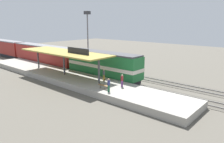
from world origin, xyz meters
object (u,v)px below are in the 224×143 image
object	(u,v)px
locomotive	(103,65)
light_mast	(88,26)
passenger_carriage_front	(44,55)
person_waiting	(109,84)
passenger_carriage_rear	(3,47)
platform_bench	(104,85)
person_boarding	(122,80)
person_walking	(104,74)

from	to	relation	value
locomotive	light_mast	bearing A→B (deg)	57.11
locomotive	passenger_carriage_front	size ratio (longest dim) A/B	0.72
person_waiting	light_mast	bearing A→B (deg)	53.31
passenger_carriage_front	person_waiting	xyz separation A→B (m)	(-6.48, -25.10, -0.46)
passenger_carriage_front	light_mast	world-z (taller)	light_mast
passenger_carriage_rear	light_mast	size ratio (longest dim) A/B	1.71
platform_bench	passenger_carriage_front	size ratio (longest dim) A/B	0.08
light_mast	passenger_carriage_rear	bearing A→B (deg)	106.26
person_waiting	person_boarding	bearing A→B (deg)	1.36
person_waiting	person_walking	distance (m)	5.31
platform_bench	person_boarding	xyz separation A→B (m)	(2.26, -1.22, 0.51)
passenger_carriage_rear	person_walking	size ratio (longest dim) A/B	11.70
passenger_carriage_rear	light_mast	world-z (taller)	light_mast
platform_bench	locomotive	xyz separation A→B (m)	(6.00, 5.82, 1.07)
locomotive	person_walking	size ratio (longest dim) A/B	8.44
passenger_carriage_rear	person_waiting	bearing A→B (deg)	-98.03
platform_bench	person_waiting	distance (m)	1.46
person_boarding	person_waiting	bearing A→B (deg)	-178.64
locomotive	light_mast	xyz separation A→B (m)	(7.80, 12.06, 5.99)
passenger_carriage_rear	person_waiting	xyz separation A→B (m)	(-6.48, -45.90, -0.46)
platform_bench	person_walking	bearing A→B (deg)	43.13
platform_bench	passenger_carriage_front	xyz separation A→B (m)	(6.00, 23.82, 0.97)
passenger_carriage_rear	person_boarding	size ratio (longest dim) A/B	11.70
person_waiting	platform_bench	bearing A→B (deg)	69.52
person_walking	person_boarding	xyz separation A→B (m)	(-0.69, -3.99, 0.00)
passenger_carriage_front	person_walking	size ratio (longest dim) A/B	11.70
person_waiting	person_walking	xyz separation A→B (m)	(3.43, 4.05, 0.00)
platform_bench	person_boarding	bearing A→B (deg)	-28.33
platform_bench	light_mast	bearing A→B (deg)	52.34
locomotive	passenger_carriage_rear	xyz separation A→B (m)	(0.00, 38.80, -0.10)
person_boarding	passenger_carriage_front	bearing A→B (deg)	81.51
light_mast	person_boarding	bearing A→B (deg)	-121.14
passenger_carriage_front	person_boarding	distance (m)	25.32
locomotive	person_walking	distance (m)	4.35
locomotive	person_waiting	bearing A→B (deg)	-132.37
platform_bench	person_walking	world-z (taller)	person_walking
locomotive	person_boarding	xyz separation A→B (m)	(-3.74, -7.04, -0.56)
person_walking	person_boarding	distance (m)	4.05
person_waiting	passenger_carriage_front	bearing A→B (deg)	75.53
light_mast	platform_bench	bearing A→B (deg)	-127.66
person_walking	person_waiting	bearing A→B (deg)	-130.28
passenger_carriage_front	passenger_carriage_rear	size ratio (longest dim) A/B	1.00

